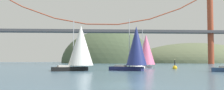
{
  "coord_description": "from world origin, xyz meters",
  "views": [
    {
      "loc": [
        -3.21,
        -23.81,
        2.39
      ],
      "look_at": [
        0.0,
        26.11,
        5.15
      ],
      "focal_mm": 40.88,
      "sensor_mm": 36.0,
      "label": 1
    }
  ],
  "objects_px": {
    "sailboat_white_mainsail": "(80,47)",
    "sailboat_pink_spinnaker": "(146,50)",
    "channel_buoy": "(175,68)",
    "sailboat_navy_sail": "(135,48)"
  },
  "relations": [
    {
      "from": "sailboat_white_mainsail",
      "to": "sailboat_pink_spinnaker",
      "type": "height_order",
      "value": "sailboat_white_mainsail"
    },
    {
      "from": "sailboat_pink_spinnaker",
      "to": "channel_buoy",
      "type": "distance_m",
      "value": 11.36
    },
    {
      "from": "sailboat_white_mainsail",
      "to": "channel_buoy",
      "type": "xyz_separation_m",
      "value": [
        21.99,
        7.11,
        -4.54
      ]
    },
    {
      "from": "sailboat_navy_sail",
      "to": "sailboat_pink_spinnaker",
      "type": "height_order",
      "value": "sailboat_navy_sail"
    },
    {
      "from": "sailboat_pink_spinnaker",
      "to": "channel_buoy",
      "type": "xyz_separation_m",
      "value": [
        5.11,
        -9.15,
        -4.39
      ]
    },
    {
      "from": "sailboat_navy_sail",
      "to": "channel_buoy",
      "type": "relative_size",
      "value": 4.03
    },
    {
      "from": "sailboat_navy_sail",
      "to": "sailboat_pink_spinnaker",
      "type": "xyz_separation_m",
      "value": [
        5.6,
        17.4,
        0.04
      ]
    },
    {
      "from": "sailboat_pink_spinnaker",
      "to": "channel_buoy",
      "type": "height_order",
      "value": "sailboat_pink_spinnaker"
    },
    {
      "from": "sailboat_pink_spinnaker",
      "to": "sailboat_white_mainsail",
      "type": "bearing_deg",
      "value": -136.07
    },
    {
      "from": "channel_buoy",
      "to": "sailboat_pink_spinnaker",
      "type": "bearing_deg",
      "value": 119.17
    }
  ]
}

